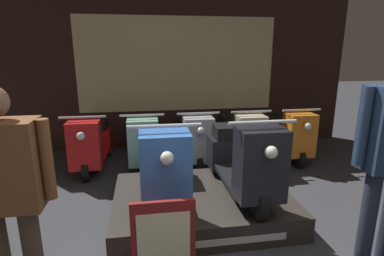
# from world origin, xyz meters

# --- Properties ---
(shop_wall_back) EXTENTS (6.59, 0.09, 3.20)m
(shop_wall_back) POSITION_xyz_m (0.00, 4.01, 1.60)
(shop_wall_back) COLOR #331E19
(shop_wall_back) RESTS_ON ground_plane
(display_platform) EXTENTS (1.91, 1.39, 0.27)m
(display_platform) POSITION_xyz_m (-0.05, 1.36, 0.13)
(display_platform) COLOR #2D2823
(display_platform) RESTS_ON ground_plane
(scooter_display_left) EXTENTS (0.62, 1.57, 0.94)m
(scooter_display_left) POSITION_xyz_m (-0.48, 1.33, 0.65)
(scooter_display_left) COLOR black
(scooter_display_left) RESTS_ON display_platform
(scooter_display_right) EXTENTS (0.62, 1.57, 0.94)m
(scooter_display_right) POSITION_xyz_m (0.38, 1.33, 0.65)
(scooter_display_right) COLOR black
(scooter_display_right) RESTS_ON display_platform
(scooter_backrow_0) EXTENTS (0.62, 1.57, 0.94)m
(scooter_backrow_0) POSITION_xyz_m (-1.48, 3.07, 0.38)
(scooter_backrow_0) COLOR black
(scooter_backrow_0) RESTS_ON ground_plane
(scooter_backrow_1) EXTENTS (0.62, 1.57, 0.94)m
(scooter_backrow_1) POSITION_xyz_m (-0.68, 3.07, 0.38)
(scooter_backrow_1) COLOR black
(scooter_backrow_1) RESTS_ON ground_plane
(scooter_backrow_2) EXTENTS (0.62, 1.57, 0.94)m
(scooter_backrow_2) POSITION_xyz_m (0.12, 3.07, 0.38)
(scooter_backrow_2) COLOR black
(scooter_backrow_2) RESTS_ON ground_plane
(scooter_backrow_3) EXTENTS (0.62, 1.57, 0.94)m
(scooter_backrow_3) POSITION_xyz_m (0.92, 3.07, 0.38)
(scooter_backrow_3) COLOR black
(scooter_backrow_3) RESTS_ON ground_plane
(scooter_backrow_4) EXTENTS (0.62, 1.57, 0.94)m
(scooter_backrow_4) POSITION_xyz_m (1.72, 3.07, 0.38)
(scooter_backrow_4) COLOR black
(scooter_backrow_4) RESTS_ON ground_plane
(person_left_browsing) EXTENTS (0.64, 0.27, 1.59)m
(person_left_browsing) POSITION_xyz_m (-1.57, 0.39, 0.95)
(person_left_browsing) COLOR #473828
(person_left_browsing) RESTS_ON ground_plane
(price_sign_board) EXTENTS (0.49, 0.04, 0.72)m
(price_sign_board) POSITION_xyz_m (-0.54, 0.40, 0.36)
(price_sign_board) COLOR maroon
(price_sign_board) RESTS_ON ground_plane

